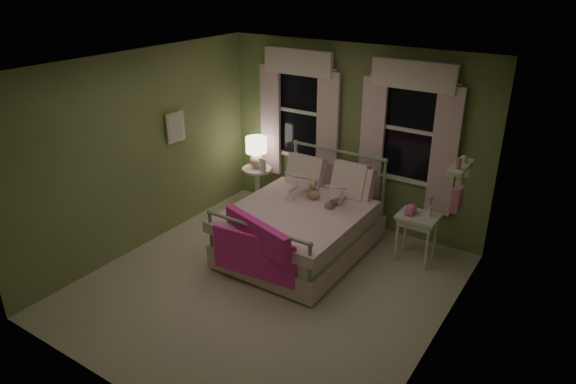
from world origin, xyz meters
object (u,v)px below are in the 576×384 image
Objects in this scene: nightstand_left at (257,182)px; nightstand_right at (418,222)px; teddy_bear at (313,191)px; child_left at (302,169)px; table_lamp at (256,149)px; child_right at (338,183)px; bed at (302,227)px.

nightstand_right is at bearing -4.27° from nightstand_left.
teddy_bear is at bearing -165.47° from nightstand_right.
table_lamp is (-1.06, 0.39, -0.03)m from child_left.
nightstand_right is (1.34, 0.35, -0.24)m from teddy_bear.
teddy_bear reaches higher than nightstand_left.
nightstand_right is at bearing -4.27° from table_lamp.
table_lamp is (-1.62, 0.39, 0.05)m from child_right.
bed is at bearing -155.01° from nightstand_right.
nightstand_left is (-1.35, 0.82, 0.04)m from bed.
teddy_bear is 0.46× the size of nightstand_left.
teddy_bear is at bearing 26.19° from child_right.
bed is 6.81× the size of teddy_bear.
bed is at bearing 54.30° from child_right.
child_left reaches higher than table_lamp.
table_lamp is at bearing -45.00° from nightstand_left.
nightstand_left and nightstand_right have the same top height.
nightstand_right is at bearing -178.40° from child_left.
bed reaches higher than nightstand_left.
child_left is 1.24× the size of child_right.
nightstand_left is (-1.06, 0.39, -0.57)m from child_left.
table_lamp is (0.00, -0.00, 0.54)m from nightstand_left.
bed is 1.48m from nightstand_right.
child_left is at bearing -173.36° from nightstand_right.
child_right is (0.27, 0.43, 0.53)m from bed.
bed is 3.18× the size of nightstand_right.
teddy_bear is at bearing -22.19° from table_lamp.
child_right is 1.03× the size of nightstand_left.
nightstand_left is (-1.62, 0.39, -0.49)m from child_right.
teddy_bear is 1.50m from nightstand_left.
nightstand_left is at bearing -16.78° from child_right.
table_lamp reaches higher than teddy_bear.
bed is 3.03× the size of child_right.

